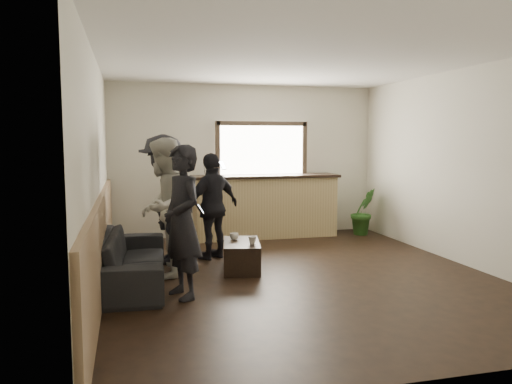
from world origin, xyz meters
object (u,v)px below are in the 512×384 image
object	(u,v)px
person_a	(182,222)
person_b	(164,208)
bar_counter	(265,202)
person_c	(164,199)
sofa	(130,259)
coffee_table	(242,256)
person_d	(213,206)
potted_plant	(363,211)
cup_b	(252,240)
cup_a	(234,236)

from	to	relation	value
person_a	person_b	world-z (taller)	person_b
bar_counter	person_c	bearing A→B (deg)	-141.37
sofa	person_a	world-z (taller)	person_a
coffee_table	person_d	bearing A→B (deg)	109.66
potted_plant	person_b	size ratio (longest dim) A/B	0.49
potted_plant	person_b	xyz separation A→B (m)	(-3.85, -2.02, 0.47)
person_a	person_d	bearing A→B (deg)	139.89
cup_b	person_c	bearing A→B (deg)	142.66
cup_a	person_d	size ratio (longest dim) A/B	0.08
bar_counter	person_d	xyz separation A→B (m)	(-1.22, -1.47, 0.16)
cup_b	person_d	bearing A→B (deg)	111.96
cup_b	person_a	xyz separation A→B (m)	(-1.02, -0.84, 0.43)
bar_counter	cup_b	world-z (taller)	bar_counter
cup_b	potted_plant	world-z (taller)	potted_plant
bar_counter	person_b	world-z (taller)	bar_counter
person_b	person_c	xyz separation A→B (m)	(0.05, 0.74, 0.03)
sofa	person_b	world-z (taller)	person_b
coffee_table	person_d	xyz separation A→B (m)	(-0.27, 0.75, 0.60)
sofa	person_d	size ratio (longest dim) A/B	1.35
person_a	person_b	bearing A→B (deg)	168.06
bar_counter	person_c	world-z (taller)	bar_counter
coffee_table	cup_a	world-z (taller)	cup_a
person_a	person_d	size ratio (longest dim) A/B	1.09
cup_a	cup_b	world-z (taller)	cup_b
cup_a	person_c	bearing A→B (deg)	151.49
sofa	person_b	distance (m)	0.78
sofa	cup_a	distance (m)	1.51
sofa	cup_b	bearing A→B (deg)	-81.40
person_b	person_d	xyz separation A→B (m)	(0.78, 0.83, -0.11)
person_a	person_b	xyz separation A→B (m)	(-0.14, 0.95, 0.04)
bar_counter	sofa	distance (m)	3.54
cup_a	person_b	bearing A→B (deg)	-166.42
potted_plant	person_c	xyz separation A→B (m)	(-3.80, -1.28, 0.49)
cup_b	potted_plant	bearing A→B (deg)	38.26
person_a	person_d	xyz separation A→B (m)	(0.65, 1.77, -0.07)
bar_counter	person_b	xyz separation A→B (m)	(-2.00, -2.29, 0.27)
person_d	cup_b	bearing A→B (deg)	80.64
person_a	person_b	size ratio (longest dim) A/B	0.95
cup_a	cup_b	bearing A→B (deg)	-62.40
cup_b	cup_a	bearing A→B (deg)	117.60
sofa	person_a	bearing A→B (deg)	-136.66
cup_a	potted_plant	world-z (taller)	potted_plant
sofa	coffee_table	bearing A→B (deg)	-74.29
person_a	person_d	world-z (taller)	person_a
sofa	person_d	bearing A→B (deg)	-45.37
person_d	sofa	bearing A→B (deg)	9.58
cup_a	person_d	world-z (taller)	person_d
coffee_table	cup_b	xyz separation A→B (m)	(0.11, -0.18, 0.25)
bar_counter	potted_plant	size ratio (longest dim) A/B	3.07
bar_counter	sofa	bearing A→B (deg)	-134.05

